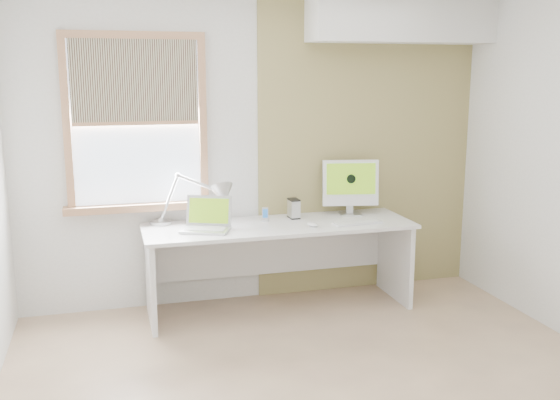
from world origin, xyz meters
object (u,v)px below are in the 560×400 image
object	(u,v)px
desk	(277,245)
external_drive	(294,209)
imac	(350,184)
laptop	(207,222)
desk_lamp	(211,198)

from	to	relation	value
desk	external_drive	world-z (taller)	external_drive
imac	desk	bearing A→B (deg)	-169.36
desk	laptop	bearing A→B (deg)	-172.42
desk	imac	xyz separation A→B (m)	(0.70, 0.13, 0.46)
desk	desk_lamp	size ratio (longest dim) A/B	3.09
external_drive	imac	distance (m)	0.55
laptop	external_drive	xyz separation A→B (m)	(0.77, 0.20, 0.02)
external_drive	desk_lamp	bearing A→B (deg)	-176.10
laptop	external_drive	bearing A→B (deg)	14.24
desk	imac	bearing A→B (deg)	10.64
laptop	desk_lamp	bearing A→B (deg)	66.80
desk	desk_lamp	xyz separation A→B (m)	(-0.53, 0.07, 0.42)
laptop	imac	xyz separation A→B (m)	(1.29, 0.21, 0.20)
desk_lamp	laptop	world-z (taller)	desk_lamp
desk_lamp	desk	bearing A→B (deg)	-7.36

